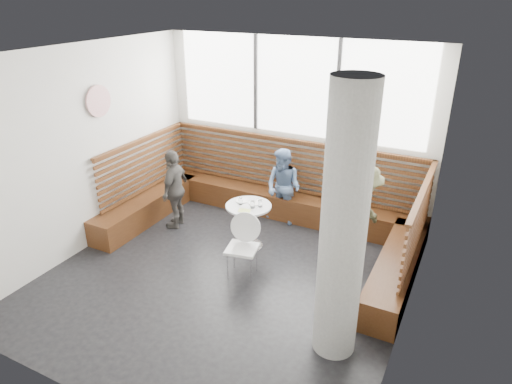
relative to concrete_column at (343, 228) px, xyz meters
The scene contains 15 objects.
room 1.95m from the concrete_column, 161.90° to the left, with size 5.00×5.00×3.20m.
booth 3.24m from the concrete_column, 127.94° to the left, with size 5.00×2.50×1.44m.
concrete_column is the anchor object (origin of this frame).
wall_art 4.48m from the concrete_column, 166.94° to the left, with size 0.50×0.50×0.03m, color white.
cafe_table 2.74m from the concrete_column, 141.38° to the left, with size 0.73×0.73×0.76m.
cafe_chair 2.14m from the concrete_column, 152.80° to the left, with size 0.45×0.45×0.95m.
adult_man 2.01m from the concrete_column, 97.65° to the left, with size 1.06×0.61×1.65m, color #4D5035.
child_back 3.30m from the concrete_column, 124.90° to the left, with size 0.68×0.53×1.39m, color #5E7AA3.
child_left 3.94m from the concrete_column, 154.55° to the left, with size 0.83×0.35×1.42m, color #514D49.
plate_near 2.83m from the concrete_column, 142.20° to the left, with size 0.21×0.21×0.01m, color white.
plate_far 2.68m from the concrete_column, 138.85° to the left, with size 0.20×0.20×0.01m, color white.
glass_left 2.73m from the concrete_column, 143.62° to the left, with size 0.07×0.07×0.10m, color white.
glass_mid 2.54m from the concrete_column, 140.86° to the left, with size 0.07×0.07×0.12m, color white.
glass_right 2.53m from the concrete_column, 137.85° to the left, with size 0.07×0.07×0.11m, color white.
menu_card 2.52m from the concrete_column, 144.62° to the left, with size 0.19×0.13×0.00m, color #A5C64C.
Camera 1 is at (2.94, -4.79, 3.93)m, focal length 32.00 mm.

